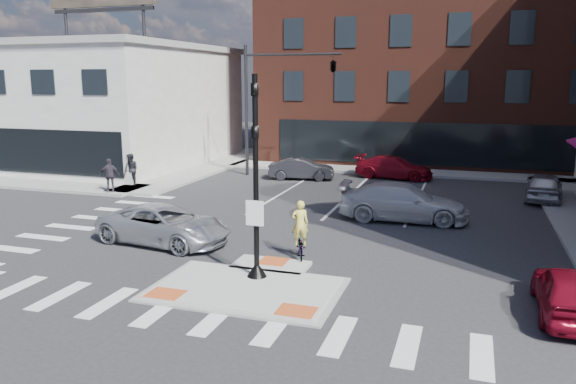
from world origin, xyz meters
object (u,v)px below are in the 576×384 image
(bg_car_red, at_px, (394,167))
(bg_car_silver, at_px, (544,186))
(cyclist, at_px, (300,239))
(pedestrian_a, at_px, (131,169))
(pedestrian_b, at_px, (109,175))
(bg_car_dark, at_px, (301,169))
(red_sedan, at_px, (570,292))
(silver_suv, at_px, (165,225))
(white_pickup, at_px, (403,202))

(bg_car_red, bearing_deg, bg_car_silver, -109.67)
(cyclist, bearing_deg, bg_car_silver, -144.84)
(pedestrian_a, bearing_deg, pedestrian_b, -76.83)
(bg_car_dark, height_order, bg_car_red, bg_car_red)
(bg_car_dark, relative_size, pedestrian_b, 2.21)
(bg_car_red, relative_size, pedestrian_a, 2.66)
(red_sedan, height_order, bg_car_red, bg_car_red)
(silver_suv, xyz_separation_m, bg_car_red, (6.15, 16.59, -0.02))
(bg_car_silver, xyz_separation_m, pedestrian_a, (-21.50, -3.46, 0.32))
(bg_car_red, bearing_deg, bg_car_dark, 119.23)
(cyclist, xyz_separation_m, pedestrian_b, (-12.62, 7.20, 0.36))
(cyclist, bearing_deg, white_pickup, -132.34)
(bg_car_red, distance_m, pedestrian_b, 16.57)
(cyclist, height_order, pedestrian_a, cyclist)
(silver_suv, bearing_deg, pedestrian_b, 54.32)
(silver_suv, relative_size, red_sedan, 1.31)
(cyclist, relative_size, pedestrian_a, 1.14)
(white_pickup, bearing_deg, pedestrian_b, 84.62)
(bg_car_red, bearing_deg, cyclist, -175.44)
(bg_car_dark, xyz_separation_m, pedestrian_b, (-8.24, -7.49, 0.39))
(red_sedan, relative_size, bg_car_silver, 0.92)
(white_pickup, bearing_deg, red_sedan, -151.81)
(silver_suv, relative_size, cyclist, 2.51)
(red_sedan, relative_size, bg_car_dark, 0.98)
(silver_suv, height_order, pedestrian_b, pedestrian_b)
(red_sedan, bearing_deg, cyclist, -16.59)
(silver_suv, height_order, bg_car_silver, bg_car_silver)
(pedestrian_a, xyz_separation_m, pedestrian_b, (0.00, -2.00, 0.01))
(white_pickup, xyz_separation_m, bg_car_dark, (-7.04, 8.27, -0.14))
(white_pickup, distance_m, pedestrian_b, 15.31)
(red_sedan, distance_m, bg_car_red, 20.40)
(bg_car_dark, height_order, cyclist, cyclist)
(red_sedan, xyz_separation_m, white_pickup, (-5.21, 8.80, 0.13))
(cyclist, bearing_deg, pedestrian_b, -49.51)
(silver_suv, relative_size, pedestrian_a, 2.87)
(bg_car_dark, bearing_deg, white_pickup, -150.76)
(bg_car_silver, bearing_deg, bg_car_red, -20.16)
(silver_suv, bearing_deg, red_sedan, -93.20)
(cyclist, bearing_deg, bg_car_dark, -93.21)
(pedestrian_a, bearing_deg, silver_suv, -37.56)
(bg_car_dark, bearing_deg, pedestrian_a, 112.49)
(silver_suv, distance_m, white_pickup, 10.07)
(red_sedan, relative_size, pedestrian_a, 2.19)
(bg_car_silver, bearing_deg, white_pickup, 52.25)
(silver_suv, relative_size, white_pickup, 0.93)
(bg_car_red, relative_size, pedestrian_b, 2.64)
(bg_car_dark, relative_size, bg_car_silver, 0.94)
(pedestrian_a, bearing_deg, bg_car_red, 42.46)
(cyclist, bearing_deg, bg_car_red, -112.84)
(silver_suv, height_order, red_sedan, silver_suv)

